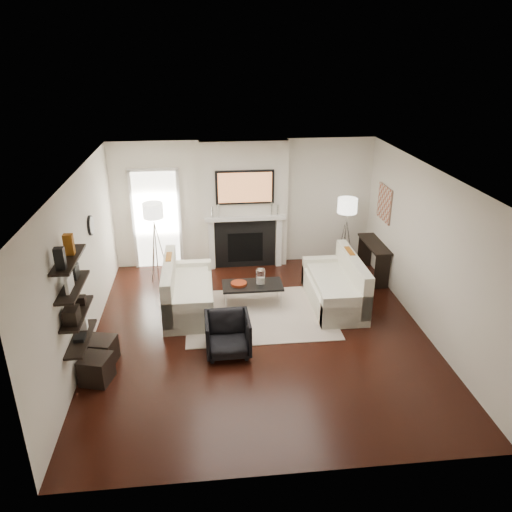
{
  "coord_description": "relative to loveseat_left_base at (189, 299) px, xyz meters",
  "views": [
    {
      "loc": [
        -0.84,
        -7.15,
        4.47
      ],
      "look_at": [
        0.0,
        0.6,
        1.15
      ],
      "focal_mm": 35.0,
      "sensor_mm": 36.0,
      "label": 1
    }
  ],
  "objects": [
    {
      "name": "loveseat_right_cushion",
      "position": [
        2.61,
        -0.08,
        0.26
      ],
      "size": [
        0.63,
        1.44,
        0.1
      ],
      "primitive_type": "cube",
      "color": "silver",
      "rests_on": "loveseat_right_base"
    },
    {
      "name": "shelf_lower",
      "position": [
        -1.44,
        -1.95,
        0.89
      ],
      "size": [
        0.25,
        1.0,
        0.04
      ],
      "primitive_type": "cube",
      "color": "black",
      "rests_on": "wall_left"
    },
    {
      "name": "console_top",
      "position": [
        3.75,
        0.99,
        0.52
      ],
      "size": [
        0.35,
        1.2,
        0.04
      ],
      "primitive_type": "cube",
      "color": "black",
      "rests_on": "floor"
    },
    {
      "name": "coffee_leg_sw",
      "position": [
        0.66,
        0.27,
        -0.02
      ],
      "size": [
        0.02,
        0.02,
        0.38
      ],
      "primitive_type": "cylinder",
      "color": "silver",
      "rests_on": "floor"
    },
    {
      "name": "candlestick_l_short",
      "position": [
        0.5,
        1.75,
        1.06
      ],
      "size": [
        0.04,
        0.04,
        0.24
      ],
      "primitive_type": "cylinder",
      "color": "silver",
      "rests_on": "mantel_shelf"
    },
    {
      "name": "loveseat_left_base",
      "position": [
        0.0,
        0.0,
        0.0
      ],
      "size": [
        0.85,
        1.8,
        0.42
      ],
      "primitive_type": "cube",
      "color": "silver",
      "rests_on": "floor"
    },
    {
      "name": "coffee_leg_nw",
      "position": [
        0.66,
        -0.17,
        -0.02
      ],
      "size": [
        0.02,
        0.02,
        0.38
      ],
      "primitive_type": "cylinder",
      "color": "silver",
      "rests_on": "floor"
    },
    {
      "name": "ottoman_near",
      "position": [
        -1.29,
        -1.52,
        -0.01
      ],
      "size": [
        0.48,
        0.48,
        0.4
      ],
      "primitive_type": "cube",
      "rotation": [
        0.0,
        0.0,
        -0.23
      ],
      "color": "black",
      "rests_on": "floor"
    },
    {
      "name": "lamp_right_shade",
      "position": [
        3.23,
        1.35,
        1.24
      ],
      "size": [
        0.4,
        0.4,
        0.3
      ],
      "primitive_type": "cylinder",
      "color": "white",
      "rests_on": "lamp_right_post"
    },
    {
      "name": "decor_magfile_a",
      "position": [
        -1.44,
        -2.28,
        1.85
      ],
      "size": [
        0.12,
        0.1,
        0.28
      ],
      "primitive_type": "cube",
      "color": "black",
      "rests_on": "shelf_top"
    },
    {
      "name": "lamp_left_leg_a",
      "position": [
        -0.56,
        1.45,
        0.39
      ],
      "size": [
        0.25,
        0.02,
        1.23
      ],
      "primitive_type": "cylinder",
      "rotation": [
        0.18,
        0.0,
        4.71
      ],
      "color": "silver",
      "rests_on": "floor"
    },
    {
      "name": "shelf_bottom",
      "position": [
        -1.44,
        -1.95,
        0.49
      ],
      "size": [
        0.25,
        1.0,
        0.03
      ],
      "primitive_type": "cube",
      "color": "black",
      "rests_on": "wall_left"
    },
    {
      "name": "candlestick_r_short",
      "position": [
        1.86,
        1.75,
        1.06
      ],
      "size": [
        0.04,
        0.04,
        0.24
      ],
      "primitive_type": "cylinder",
      "color": "silver",
      "rests_on": "mantel_shelf"
    },
    {
      "name": "pillow_right_orange",
      "position": [
        2.99,
        0.22,
        0.52
      ],
      "size": [
        0.1,
        0.42,
        0.42
      ],
      "primitive_type": "cube",
      "color": "#945212",
      "rests_on": "loveseat_right_cushion"
    },
    {
      "name": "coffee_table",
      "position": [
        1.16,
        0.05,
        0.19
      ],
      "size": [
        1.1,
        0.55,
        0.04
      ],
      "primitive_type": "cube",
      "color": "black",
      "rests_on": "floor"
    },
    {
      "name": "decor_box_small",
      "position": [
        -1.44,
        -1.71,
        0.97
      ],
      "size": [
        0.15,
        0.12,
        0.12
      ],
      "primitive_type": "cube",
      "color": "black",
      "rests_on": "shelf_lower"
    },
    {
      "name": "armchair",
      "position": [
        0.62,
        -1.46,
        0.14
      ],
      "size": [
        0.7,
        0.66,
        0.7
      ],
      "primitive_type": "imported",
      "rotation": [
        0.0,
        0.0,
        0.03
      ],
      "color": "black",
      "rests_on": "floor"
    },
    {
      "name": "decor_books",
      "position": [
        -1.44,
        -1.99,
        0.53
      ],
      "size": [
        0.14,
        0.2,
        0.05
      ],
      "primitive_type": "cube",
      "color": "black",
      "rests_on": "shelf_bottom"
    },
    {
      "name": "shelf_top",
      "position": [
        -1.44,
        -1.95,
        1.69
      ],
      "size": [
        0.25,
        1.0,
        0.04
      ],
      "primitive_type": "cube",
      "color": "black",
      "rests_on": "wall_left"
    },
    {
      "name": "firebox",
      "position": [
        1.18,
        1.79,
        0.24
      ],
      "size": [
        0.75,
        0.02,
        0.65
      ],
      "primitive_type": "cube",
      "color": "black",
      "rests_on": "floor"
    },
    {
      "name": "hurricane_glass",
      "position": [
        1.31,
        0.05,
        0.35
      ],
      "size": [
        0.17,
        0.17,
        0.3
      ],
      "primitive_type": "cylinder",
      "color": "white",
      "rests_on": "coffee_table"
    },
    {
      "name": "copper_bowl",
      "position": [
        0.91,
        0.05,
        0.24
      ],
      "size": [
        0.29,
        0.29,
        0.05
      ],
      "primitive_type": "cylinder",
      "color": "#A2391B",
      "rests_on": "coffee_table"
    },
    {
      "name": "coffee_leg_ne",
      "position": [
        1.66,
        -0.17,
        -0.02
      ],
      "size": [
        0.02,
        0.02,
        0.38
      ],
      "primitive_type": "cylinder",
      "color": "silver",
      "rests_on": "floor"
    },
    {
      "name": "decor_magfile_b",
      "position": [
        -1.44,
        -1.82,
        1.85
      ],
      "size": [
        0.12,
        0.1,
        0.28
      ],
      "primitive_type": "cube",
      "color": "#945212",
      "rests_on": "shelf_top"
    },
    {
      "name": "ottoman_far",
      "position": [
        -1.29,
        -1.98,
        -0.01
      ],
      "size": [
        0.49,
        0.49,
        0.4
      ],
      "primitive_type": "cube",
      "rotation": [
        0.0,
        0.0,
        -0.27
      ],
      "color": "black",
      "rests_on": "floor"
    },
    {
      "name": "tv_screen",
      "position": [
        1.18,
        1.74,
        1.57
      ],
      "size": [
        1.1,
        0.0,
        0.62
      ],
      "primitive_type": "cube",
      "color": "#BF723F",
      "rests_on": "tv_body"
    },
    {
      "name": "lamp_left_leg_b",
      "position": [
        -0.72,
        1.54,
        0.39
      ],
      "size": [
        0.14,
        0.22,
        1.23
      ],
      "primitive_type": "cylinder",
      "rotation": [
        0.18,
        0.0,
        0.52
      ],
      "color": "silver",
      "rests_on": "floor"
    },
    {
      "name": "clock_face",
      "position": [
        -1.52,
        -0.05,
        1.49
      ],
      "size": [
        0.01,
        0.29,
        0.29
      ],
      "primitive_type": "cylinder",
      "rotation": [
        0.0,
        1.57,
        0.0
      ],
      "color": "white",
      "rests_on": "clock_rim"
    },
    {
      "name": "room_envelope",
      "position": [
        1.18,
        -0.95,
        1.14
      ],
      "size": [
        6.0,
        6.0,
        6.0
      ],
      "color": "black",
      "rests_on": "ground"
    },
    {
      "name": "rug",
      "position": [
        1.25,
        -0.33,
        -0.2
      ],
      "size": [
        2.6,
        2.0,
        0.01
      ],
      "primitive_type": "cube",
      "color": "#B6A595",
      "rests_on": "floor"
    },
    {
      "name": "mantel_pilaster_l",
      "position": [
        0.46,
        1.76,
        0.34
      ],
      "size": [
        0.12,
        0.08,
        1.1
      ],
      "primitive_type": "cube",
      "color": "white",
      "rests_on": "floor"
    },
    {
      "name": "lamp_right_post",
      "position": [
        3.23,
        1.35,
        0.39
      ],
      "size": [
        0.02,
        0.02,
        1.2
      ],
      "primitive_type": "cylinder",
      "color": "silver",
      "rests_on": "floor"
    },
    {
      "name": "mantel_pilaster_r",
      "position": [
        1.9,
        1.76,
        0.34
      ],
      "size": [
        0.12,
        0.08,
        1.1
      ],
      "primitive_type": "cube",
      "color": "white",
      "rests_on": "floor"
    },
    {
      "name": "hallway_panel",
      "position": [
        -0.67,
        2.03,
        0.84
      ],
      "size": [
        0.9,
        0.02,
        2.1
      ],
      "primitive_type": "cube",
      "color": "white",
      "rests_on": "floor"
    },
    {
      "name": "console_leg_n",
      "position": [
        3.75,
        0.44,
        0.14
      ],
      "size": [
        0.3,
        0.04,
        0.71
      ],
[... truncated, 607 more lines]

